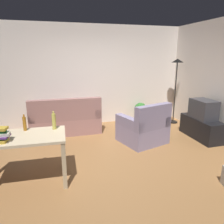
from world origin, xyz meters
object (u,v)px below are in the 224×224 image
armchair (144,129)px  bottle_squat (54,121)px  potted_plant (140,111)px  book_stack (1,135)px  tv_stand (201,128)px  tv (204,109)px  torchiere_lamp (177,73)px  bottle_amber (25,123)px  couch (66,121)px  desk (24,143)px

armchair → bottle_squat: (-1.91, -0.78, 0.57)m
potted_plant → book_stack: (-3.14, -2.55, 0.53)m
tv_stand → bottle_squat: bottle_squat is taller
tv → torchiere_lamp: torchiere_lamp is taller
bottle_amber → book_stack: (-0.26, -0.40, -0.01)m
armchair → bottle_squat: size_ratio=3.76×
couch → book_stack: 2.51m
tv_stand → book_stack: size_ratio=4.59×
tv_stand → bottle_squat: (-3.33, -0.67, 0.65)m
tv_stand → bottle_squat: bearing=101.4°
couch → tv: same height
torchiere_lamp → potted_plant: (-0.90, 0.31, -1.08)m
torchiere_lamp → bottle_squat: bearing=-150.3°
couch → tv_stand: couch is taller
torchiere_lamp → potted_plant: 1.44m
potted_plant → bottle_amber: bottle_amber is taller
potted_plant → book_stack: bearing=-140.9°
armchair → tv: bearing=158.8°
couch → tv: (3.06, -1.23, 0.39)m
torchiere_lamp → potted_plant: torchiere_lamp is taller
torchiere_lamp → book_stack: bearing=-151.0°
torchiere_lamp → book_stack: torchiere_lamp is taller
torchiere_lamp → book_stack: size_ratio=7.54×
book_stack → desk: bearing=32.3°
armchair → bottle_amber: size_ratio=4.25×
couch → tv: 3.32m
bottle_amber → armchair: bearing=16.9°
book_stack → bottle_squat: bearing=25.7°
tv_stand → torchiere_lamp: bearing=0.0°
desk → book_stack: bearing=-145.5°
couch → potted_plant: size_ratio=2.98×
potted_plant → couch: bearing=-171.8°
torchiere_lamp → bottle_amber: 4.23m
torchiere_lamp → bottle_amber: bearing=-154.0°
desk → bottle_squat: size_ratio=4.16×
book_stack → tv_stand: bearing=14.1°
couch → potted_plant: couch is taller
tv → bottle_squat: (-3.34, -0.67, 0.19)m
potted_plant → bottle_amber: (-2.88, -2.15, 0.54)m
armchair → torchiere_lamp: bearing=-158.7°
tv_stand → armchair: size_ratio=0.99×
book_stack → potted_plant: bearing=39.1°
tv_stand → bottle_amber: (-3.78, -0.61, 0.63)m
tv → book_stack: book_stack is taller
tv → bottle_squat: bearing=101.4°
bottle_squat → tv_stand: bearing=11.4°
tv_stand → desk: size_ratio=0.90×
torchiere_lamp → bottle_amber: size_ratio=6.95×
desk → bottle_amber: 0.33m
bottle_squat → armchair: bearing=22.1°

